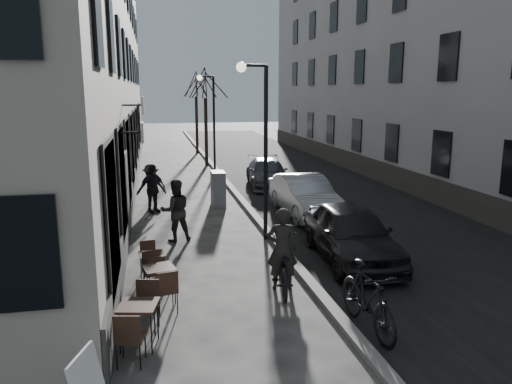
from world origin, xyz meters
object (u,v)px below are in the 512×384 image
object	(u,v)px
bicycle	(282,265)
car_near	(352,233)
streetlamp_near	(260,132)
tree_far	(196,85)
tree_near	(205,84)
pedestrian_mid	(151,187)
utility_cabinet	(218,189)
car_far	(267,173)
bistro_set_b	(160,280)
bistro_set_c	(152,264)
pedestrian_near	(176,211)
car_mid	(305,196)
bistro_set_a	(139,321)
moped	(368,299)
streetlamp_far	(211,113)
pedestrian_far	(152,189)

from	to	relation	value
bicycle	car_near	size ratio (longest dim) A/B	0.50
streetlamp_near	tree_far	world-z (taller)	tree_far
tree_near	pedestrian_mid	world-z (taller)	tree_near
utility_cabinet	car_far	bearing A→B (deg)	52.44
bistro_set_b	car_far	size ratio (longest dim) A/B	0.36
streetlamp_near	bistro_set_b	size ratio (longest dim) A/B	3.27
bistro_set_c	tree_near	bearing A→B (deg)	71.50
bistro_set_c	car_far	bearing A→B (deg)	55.85
tree_far	bistro_set_c	distance (m)	24.29
streetlamp_near	pedestrian_near	bearing A→B (deg)	171.13
car_mid	car_far	xyz separation A→B (m)	(-0.04, 5.59, -0.09)
bistro_set_c	pedestrian_near	xyz separation A→B (m)	(0.70, 3.08, 0.50)
tree_near	car_far	bearing A→B (deg)	-73.63
bistro_set_a	bicycle	bearing A→B (deg)	44.85
car_near	moped	world-z (taller)	car_near
pedestrian_near	car_near	bearing A→B (deg)	139.93
car_mid	moped	bearing A→B (deg)	-101.39
tree_near	car_mid	bearing A→B (deg)	-80.59
tree_near	bicycle	world-z (taller)	tree_near
car_mid	tree_near	bearing A→B (deg)	97.66
tree_near	pedestrian_near	xyz separation A→B (m)	(-2.49, -14.62, -3.75)
streetlamp_near	moped	bearing A→B (deg)	-83.24
tree_near	bistro_set_c	bearing A→B (deg)	-100.21
streetlamp_near	pedestrian_mid	world-z (taller)	streetlamp_near
bistro_set_a	bistro_set_c	xyz separation A→B (m)	(0.23, 3.01, -0.07)
pedestrian_mid	bistro_set_b	bearing A→B (deg)	86.40
bistro_set_b	pedestrian_near	xyz separation A→B (m)	(0.55, 4.25, 0.45)
streetlamp_far	car_mid	distance (m)	10.06
tree_far	tree_near	bearing A→B (deg)	-90.00
streetlamp_near	moped	size ratio (longest dim) A/B	2.45
bistro_set_a	car_far	size ratio (longest dim) A/B	0.38
pedestrian_mid	pedestrian_far	xyz separation A→B (m)	(0.04, -0.56, 0.04)
streetlamp_far	streetlamp_near	bearing A→B (deg)	-90.00
pedestrian_near	pedestrian_far	xyz separation A→B (m)	(-0.64, 3.65, -0.03)
streetlamp_near	moped	world-z (taller)	streetlamp_near
pedestrian_far	car_mid	world-z (taller)	pedestrian_far
streetlamp_far	tree_far	world-z (taller)	tree_far
tree_near	pedestrian_near	world-z (taller)	tree_near
streetlamp_far	moped	distance (m)	18.17
pedestrian_mid	moped	world-z (taller)	pedestrian_mid
utility_cabinet	pedestrian_near	world-z (taller)	pedestrian_near
bistro_set_a	car_far	xyz separation A→B (m)	(5.45, 13.79, 0.14)
bistro_set_b	pedestrian_near	size ratio (longest dim) A/B	0.85
bicycle	pedestrian_near	xyz separation A→B (m)	(-2.11, 4.13, 0.34)
streetlamp_near	utility_cabinet	size ratio (longest dim) A/B	3.82
car_far	pedestrian_mid	bearing A→B (deg)	-140.25
utility_cabinet	car_far	xyz separation A→B (m)	(2.73, 3.52, -0.05)
streetlamp_near	car_near	size ratio (longest dim) A/B	1.19
pedestrian_far	car_near	bearing A→B (deg)	-83.49
streetlamp_far	car_near	size ratio (longest dim) A/B	1.19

